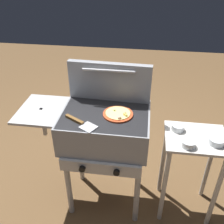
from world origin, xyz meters
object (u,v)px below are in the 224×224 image
topping_bowl_middle (178,128)px  spatula (80,123)px  prep_table (191,160)px  pizza_cheese (118,114)px  topping_bowl_near (188,144)px  topping_bowl_far (216,141)px  grill (103,130)px

topping_bowl_middle → spatula: bearing=-163.0°
spatula → prep_table: bearing=9.9°
pizza_cheese → topping_bowl_near: 0.52m
pizza_cheese → spatula: pizza_cheese is taller
topping_bowl_near → topping_bowl_middle: 0.19m
prep_table → topping_bowl_far: bearing=-24.3°
grill → topping_bowl_near: 0.61m
pizza_cheese → topping_bowl_near: size_ratio=2.27×
grill → topping_bowl_middle: size_ratio=10.28×
pizza_cheese → prep_table: size_ratio=0.28×
spatula → topping_bowl_far: (0.93, 0.09, -0.12)m
topping_bowl_middle → grill: bearing=-172.6°
topping_bowl_far → topping_bowl_near: bearing=-163.9°
topping_bowl_near → topping_bowl_middle: (-0.06, 0.18, 0.00)m
topping_bowl_near → topping_bowl_middle: size_ratio=1.01×
prep_table → topping_bowl_near: 0.27m
topping_bowl_far → topping_bowl_middle: bearing=154.0°
grill → pizza_cheese: bearing=-1.0°
prep_table → topping_bowl_far: size_ratio=6.90×
pizza_cheese → topping_bowl_far: 0.70m
grill → pizza_cheese: pizza_cheese is taller
topping_bowl_near → topping_bowl_middle: bearing=107.7°
spatula → pizza_cheese: bearing=29.0°
prep_table → topping_bowl_far: (0.12, -0.06, 0.24)m
grill → spatula: size_ratio=3.80×
grill → topping_bowl_far: (0.80, -0.05, 0.03)m
grill → topping_bowl_middle: grill is taller
pizza_cheese → topping_bowl_far: (0.69, -0.05, -0.13)m
prep_table → topping_bowl_middle: bearing=152.5°
grill → spatula: (-0.13, -0.14, 0.15)m
topping_bowl_far → topping_bowl_middle: (-0.25, 0.12, 0.00)m
prep_table → topping_bowl_far: topping_bowl_far is taller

